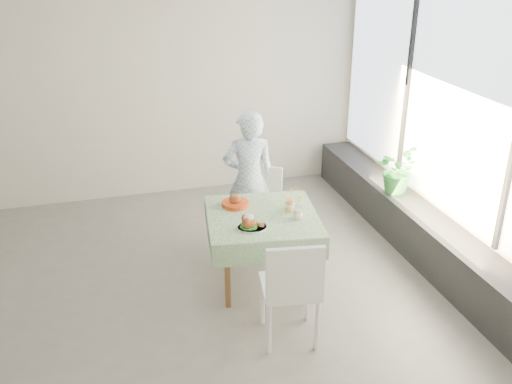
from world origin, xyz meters
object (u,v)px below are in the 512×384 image
object	(u,v)px
juice_cup_orange	(290,204)
potted_plant	(397,169)
diner	(249,180)
cafe_table	(262,241)
main_dish	(250,224)
chair_far	(259,225)
chair_near	(290,307)

from	to	relation	value
juice_cup_orange	potted_plant	distance (m)	1.61
diner	potted_plant	xyz separation A→B (m)	(1.68, -0.17, 0.00)
cafe_table	main_dish	distance (m)	0.44
cafe_table	potted_plant	world-z (taller)	potted_plant
chair_far	potted_plant	size ratio (longest dim) A/B	1.64
cafe_table	chair_near	size ratio (longest dim) A/B	1.19
chair_far	chair_near	size ratio (longest dim) A/B	0.91
chair_far	potted_plant	world-z (taller)	potted_plant
chair_near	diner	distance (m)	1.78
chair_far	chair_near	world-z (taller)	chair_near
juice_cup_orange	main_dish	bearing A→B (deg)	-150.90
cafe_table	potted_plant	distance (m)	1.91
diner	main_dish	xyz separation A→B (m)	(-0.27, -1.04, 0.02)
chair_near	main_dish	world-z (taller)	chair_near
chair_far	potted_plant	xyz separation A→B (m)	(1.60, -0.04, 0.50)
cafe_table	chair_far	bearing A→B (deg)	76.00
juice_cup_orange	potted_plant	world-z (taller)	potted_plant
juice_cup_orange	chair_near	bearing A→B (deg)	-108.42
cafe_table	main_dish	xyz separation A→B (m)	(-0.18, -0.23, 0.33)
cafe_table	juice_cup_orange	xyz separation A→B (m)	(0.28, 0.03, 0.35)
cafe_table	diner	size ratio (longest dim) A/B	0.76
juice_cup_orange	potted_plant	xyz separation A→B (m)	(1.49, 0.62, -0.03)
chair_near	main_dish	bearing A→B (deg)	103.19
cafe_table	juice_cup_orange	distance (m)	0.45
chair_far	chair_near	distance (m)	1.60
chair_far	main_dish	world-z (taller)	chair_far
chair_far	chair_near	xyz separation A→B (m)	(-0.20, -1.59, 0.03)
chair_far	juice_cup_orange	distance (m)	0.85
chair_far	main_dish	size ratio (longest dim) A/B	3.18
cafe_table	potted_plant	bearing A→B (deg)	19.96
diner	juice_cup_orange	bearing A→B (deg)	110.67
cafe_table	chair_near	distance (m)	0.92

